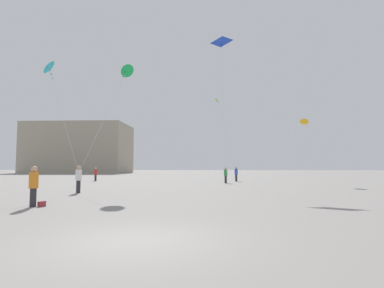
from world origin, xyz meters
TOP-DOWN VIEW (x-y plane):
  - ground_plane at (0.00, 0.00)m, footprint 300.00×300.00m
  - person_in_orange at (-5.95, 5.82)m, footprint 0.39×0.39m
  - person_in_green at (3.39, 25.78)m, footprint 0.37×0.37m
  - person_in_blue at (4.82, 29.70)m, footprint 0.38×0.38m
  - person_in_red at (-12.39, 29.84)m, footprint 0.36×0.36m
  - person_in_white at (-7.03, 12.86)m, footprint 0.40×0.40m
  - kite_cyan_diamond at (-8.50, 11.27)m, footprint 1.96×2.18m
  - kite_amber_diamond at (11.57, 25.46)m, footprint 7.40×4.84m
  - kite_lime_diamond at (2.80, 36.15)m, footprint 2.49×7.07m
  - kite_cobalt_delta at (2.97, 23.50)m, footprint 1.86×2.84m
  - kite_emerald_diamond at (-5.09, 17.13)m, footprint 2.65×5.01m
  - building_left_hall at (-37.00, 81.26)m, footprint 28.18×17.57m
  - handbag_beside_flyer at (-5.60, 5.92)m, footprint 0.27×0.35m

SIDE VIEW (x-z plane):
  - ground_plane at x=0.00m, z-range 0.00..0.00m
  - handbag_beside_flyer at x=-5.60m, z-range 0.00..0.24m
  - person_in_red at x=-12.39m, z-range 0.08..1.74m
  - person_in_green at x=3.39m, z-range 0.08..1.77m
  - person_in_blue at x=4.82m, z-range 0.08..1.82m
  - person_in_orange at x=-5.95m, z-range 0.09..1.87m
  - person_in_white at x=-7.03m, z-range 0.09..1.92m
  - kite_amber_diamond at x=11.57m, z-range 3.69..9.23m
  - building_left_hall at x=-37.00m, z-range 0.00..14.23m
  - kite_cyan_diamond at x=-8.50m, z-range 4.44..11.70m
  - kite_emerald_diamond at x=-5.09m, z-range 5.19..14.09m
  - kite_lime_diamond at x=2.80m, z-range 5.85..16.21m
  - kite_cobalt_delta at x=2.97m, z-range 7.49..21.32m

